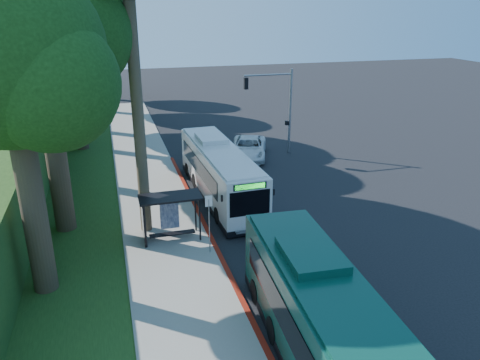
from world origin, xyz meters
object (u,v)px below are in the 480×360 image
object	(u,v)px
white_bus	(219,171)
teal_bus	(331,333)
pickup	(249,148)
bus_shelter	(165,209)

from	to	relation	value
white_bus	teal_bus	size ratio (longest dim) A/B	0.94
white_bus	pickup	size ratio (longest dim) A/B	2.04
bus_shelter	white_bus	world-z (taller)	white_bus
pickup	teal_bus	bearing A→B (deg)	-81.19
bus_shelter	pickup	size ratio (longest dim) A/B	0.54
bus_shelter	teal_bus	distance (m)	12.02
pickup	bus_shelter	bearing A→B (deg)	-104.08
white_bus	teal_bus	xyz separation A→B (m)	(-0.36, -16.57, 0.10)
bus_shelter	teal_bus	world-z (taller)	teal_bus
bus_shelter	white_bus	distance (m)	6.63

